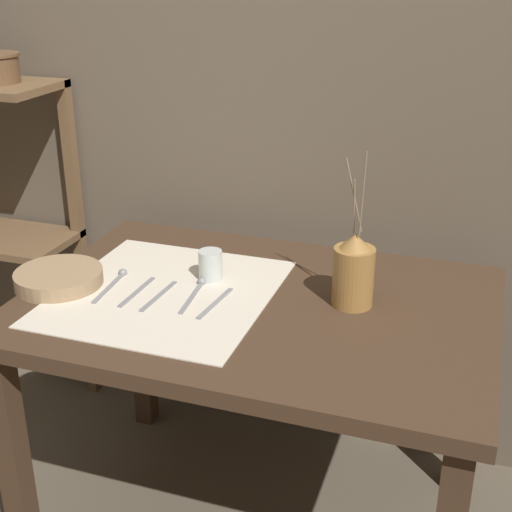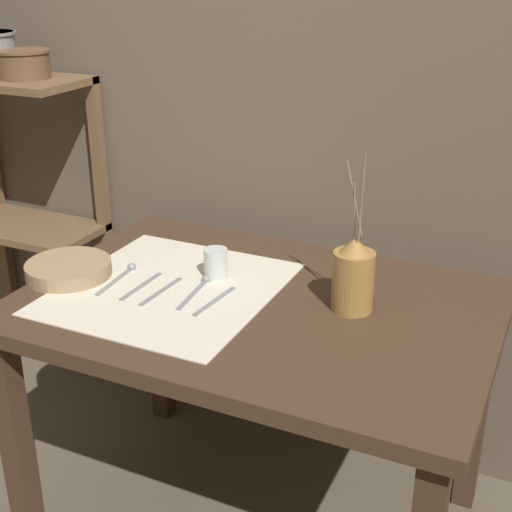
% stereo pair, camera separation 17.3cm
% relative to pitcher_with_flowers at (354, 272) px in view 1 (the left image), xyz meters
% --- Properties ---
extents(stone_wall_back, '(7.00, 0.06, 2.40)m').
position_rel_pitcher_with_flowers_xyz_m(stone_wall_back, '(-0.23, 0.46, 0.39)').
color(stone_wall_back, brown).
rests_on(stone_wall_back, ground_plane).
extents(wooden_table, '(1.17, 0.81, 0.72)m').
position_rel_pitcher_with_flowers_xyz_m(wooden_table, '(-0.23, -0.06, -0.18)').
color(wooden_table, '#422D1E').
rests_on(wooden_table, ground_plane).
extents(linen_cloth, '(0.53, 0.57, 0.00)m').
position_rel_pitcher_with_flowers_xyz_m(linen_cloth, '(-0.46, -0.09, -0.09)').
color(linen_cloth, beige).
rests_on(linen_cloth, wooden_table).
extents(pitcher_with_flowers, '(0.10, 0.10, 0.39)m').
position_rel_pitcher_with_flowers_xyz_m(pitcher_with_flowers, '(0.00, 0.00, 0.00)').
color(pitcher_with_flowers, olive).
rests_on(pitcher_with_flowers, wooden_table).
extents(wooden_bowl, '(0.23, 0.23, 0.04)m').
position_rel_pitcher_with_flowers_xyz_m(wooden_bowl, '(-0.74, -0.14, -0.07)').
color(wooden_bowl, '#9E7F5B').
rests_on(wooden_bowl, wooden_table).
extents(glass_tumbler_near, '(0.06, 0.06, 0.08)m').
position_rel_pitcher_with_flowers_xyz_m(glass_tumbler_near, '(-0.38, 0.02, -0.04)').
color(glass_tumbler_near, silver).
rests_on(glass_tumbler_near, wooden_table).
extents(spoon_outer, '(0.03, 0.19, 0.02)m').
position_rel_pitcher_with_flowers_xyz_m(spoon_outer, '(-0.61, -0.07, -0.08)').
color(spoon_outer, gray).
rests_on(spoon_outer, wooden_table).
extents(knife_center, '(0.02, 0.18, 0.00)m').
position_rel_pitcher_with_flowers_xyz_m(knife_center, '(-0.53, -0.12, -0.08)').
color(knife_center, gray).
rests_on(knife_center, wooden_table).
extents(fork_outer, '(0.02, 0.18, 0.00)m').
position_rel_pitcher_with_flowers_xyz_m(fork_outer, '(-0.47, -0.12, -0.08)').
color(fork_outer, gray).
rests_on(fork_outer, wooden_table).
extents(spoon_inner, '(0.04, 0.19, 0.02)m').
position_rel_pitcher_with_flowers_xyz_m(spoon_inner, '(-0.39, -0.05, -0.08)').
color(spoon_inner, gray).
rests_on(spoon_inner, wooden_table).
extents(fork_inner, '(0.03, 0.18, 0.00)m').
position_rel_pitcher_with_flowers_xyz_m(fork_inner, '(-0.32, -0.11, -0.08)').
color(fork_inner, gray).
rests_on(fork_inner, wooden_table).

